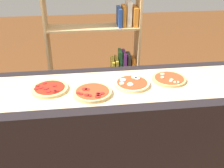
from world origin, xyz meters
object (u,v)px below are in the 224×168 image
Objects in this scene: pizza_pepperoni_1 at (92,93)px; bookshelf at (105,56)px; pizza_mozzarella_2 at (132,83)px; pizza_pepperoni_0 at (50,89)px; pizza_mushroom_3 at (169,79)px.

bookshelf is at bearing 80.18° from pizza_pepperoni_1.
pizza_pepperoni_0 is at bearing -179.66° from pizza_mozzarella_2.
pizza_pepperoni_1 is (0.28, -0.09, 0.00)m from pizza_pepperoni_0.
pizza_mozzarella_2 is at bearing -84.77° from bookshelf.
pizza_pepperoni_1 is 1.11m from bookshelf.
bookshelf is (0.47, 0.99, -0.19)m from pizza_pepperoni_0.
pizza_mushroom_3 is (0.28, 0.04, -0.00)m from pizza_mozzarella_2.
bookshelf is (-0.37, 0.95, -0.19)m from pizza_mushroom_3.
pizza_pepperoni_1 reaches higher than pizza_pepperoni_0.
pizza_mozzarella_2 is at bearing -172.12° from pizza_mushroom_3.
bookshelf is at bearing 111.19° from pizza_mushroom_3.
pizza_pepperoni_0 is 0.15× the size of bookshelf.
pizza_pepperoni_0 is 0.56m from pizza_mozzarella_2.
pizza_mushroom_3 is at bearing 7.88° from pizza_mozzarella_2.
pizza_pepperoni_0 is 1.00× the size of pizza_mozzarella_2.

